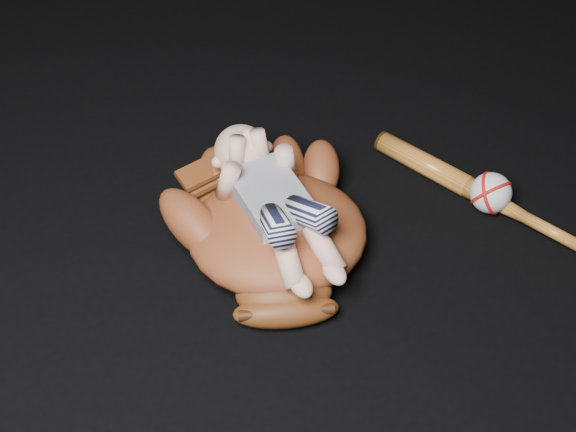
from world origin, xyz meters
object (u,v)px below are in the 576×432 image
at_px(newborn_baby, 278,203).
at_px(baseball, 491,193).
at_px(baseball_glove, 277,226).
at_px(baseball_bat, 479,193).

bearing_deg(newborn_baby, baseball, -9.46).
height_order(baseball_glove, newborn_baby, newborn_baby).
bearing_deg(baseball_glove, newborn_baby, -27.44).
bearing_deg(baseball, baseball_bat, 102.28).
bearing_deg(baseball_glove, baseball_bat, 13.55).
xyz_separation_m(baseball_glove, newborn_baby, (0.00, -0.00, 0.06)).
distance_m(baseball_glove, newborn_baby, 0.06).
bearing_deg(baseball_bat, baseball, -77.72).
distance_m(newborn_baby, baseball, 0.42).
height_order(baseball_bat, baseball, baseball).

